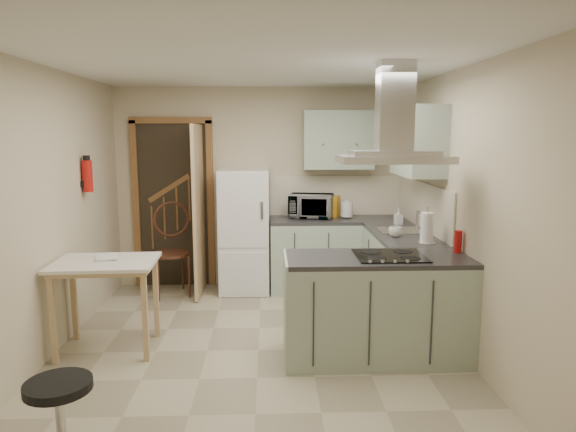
{
  "coord_description": "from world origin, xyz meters",
  "views": [
    {
      "loc": [
        0.1,
        -4.38,
        1.93
      ],
      "look_at": [
        0.28,
        0.45,
        1.15
      ],
      "focal_mm": 32.0,
      "sensor_mm": 36.0,
      "label": 1
    }
  ],
  "objects_px": {
    "fridge": "(244,231)",
    "microwave": "(311,206)",
    "extractor_hood": "(393,159)",
    "drop_leaf_table": "(108,306)",
    "bentwood_chair": "(170,254)",
    "stool": "(61,422)",
    "peninsula": "(377,307)"
  },
  "relations": [
    {
      "from": "fridge",
      "to": "microwave",
      "type": "xyz_separation_m",
      "value": [
        0.82,
        0.07,
        0.3
      ]
    },
    {
      "from": "fridge",
      "to": "extractor_hood",
      "type": "bearing_deg",
      "value": -56.21
    },
    {
      "from": "drop_leaf_table",
      "to": "bentwood_chair",
      "type": "distance_m",
      "value": 1.6
    },
    {
      "from": "drop_leaf_table",
      "to": "stool",
      "type": "relative_size",
      "value": 1.7
    },
    {
      "from": "extractor_hood",
      "to": "bentwood_chair",
      "type": "relative_size",
      "value": 0.89
    },
    {
      "from": "extractor_hood",
      "to": "drop_leaf_table",
      "type": "xyz_separation_m",
      "value": [
        -2.47,
        0.24,
        -1.31
      ]
    },
    {
      "from": "fridge",
      "to": "microwave",
      "type": "relative_size",
      "value": 2.86
    },
    {
      "from": "drop_leaf_table",
      "to": "bentwood_chair",
      "type": "height_order",
      "value": "bentwood_chair"
    },
    {
      "from": "drop_leaf_table",
      "to": "microwave",
      "type": "xyz_separation_m",
      "value": [
        1.96,
        1.81,
        0.63
      ]
    },
    {
      "from": "extractor_hood",
      "to": "microwave",
      "type": "distance_m",
      "value": 2.22
    },
    {
      "from": "extractor_hood",
      "to": "stool",
      "type": "xyz_separation_m",
      "value": [
        -2.25,
        -1.38,
        -1.46
      ]
    },
    {
      "from": "fridge",
      "to": "peninsula",
      "type": "height_order",
      "value": "fridge"
    },
    {
      "from": "extractor_hood",
      "to": "drop_leaf_table",
      "type": "relative_size",
      "value": 1.03
    },
    {
      "from": "microwave",
      "to": "drop_leaf_table",
      "type": "bearing_deg",
      "value": -125.44
    },
    {
      "from": "fridge",
      "to": "extractor_hood",
      "type": "height_order",
      "value": "extractor_hood"
    },
    {
      "from": "bentwood_chair",
      "to": "stool",
      "type": "height_order",
      "value": "bentwood_chair"
    },
    {
      "from": "fridge",
      "to": "extractor_hood",
      "type": "distance_m",
      "value": 2.57
    },
    {
      "from": "fridge",
      "to": "stool",
      "type": "relative_size",
      "value": 2.91
    },
    {
      "from": "drop_leaf_table",
      "to": "microwave",
      "type": "relative_size",
      "value": 1.67
    },
    {
      "from": "fridge",
      "to": "peninsula",
      "type": "bearing_deg",
      "value": -58.26
    },
    {
      "from": "peninsula",
      "to": "fridge",
      "type": "bearing_deg",
      "value": 121.74
    },
    {
      "from": "extractor_hood",
      "to": "microwave",
      "type": "bearing_deg",
      "value": 103.76
    },
    {
      "from": "drop_leaf_table",
      "to": "bentwood_chair",
      "type": "relative_size",
      "value": 0.86
    },
    {
      "from": "drop_leaf_table",
      "to": "stool",
      "type": "height_order",
      "value": "drop_leaf_table"
    },
    {
      "from": "peninsula",
      "to": "bentwood_chair",
      "type": "bearing_deg",
      "value": 139.11
    },
    {
      "from": "stool",
      "to": "extractor_hood",
      "type": "bearing_deg",
      "value": 31.45
    },
    {
      "from": "peninsula",
      "to": "stool",
      "type": "bearing_deg",
      "value": -147.38
    },
    {
      "from": "peninsula",
      "to": "stool",
      "type": "height_order",
      "value": "peninsula"
    },
    {
      "from": "fridge",
      "to": "peninsula",
      "type": "distance_m",
      "value": 2.35
    },
    {
      "from": "bentwood_chair",
      "to": "stool",
      "type": "relative_size",
      "value": 1.97
    },
    {
      "from": "drop_leaf_table",
      "to": "bentwood_chair",
      "type": "bearing_deg",
      "value": 78.13
    },
    {
      "from": "drop_leaf_table",
      "to": "microwave",
      "type": "bearing_deg",
      "value": 40.09
    }
  ]
}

